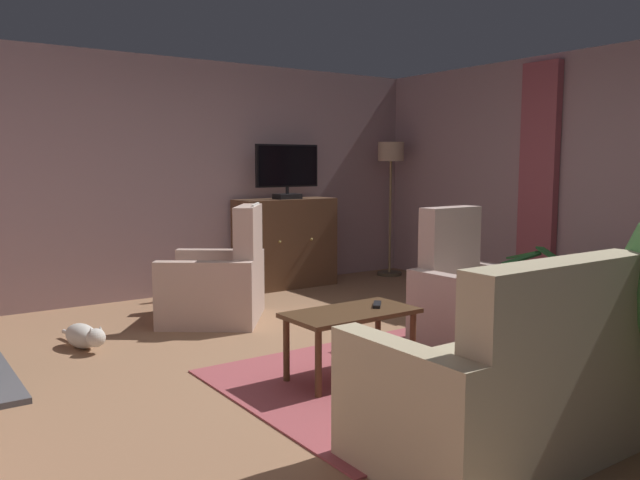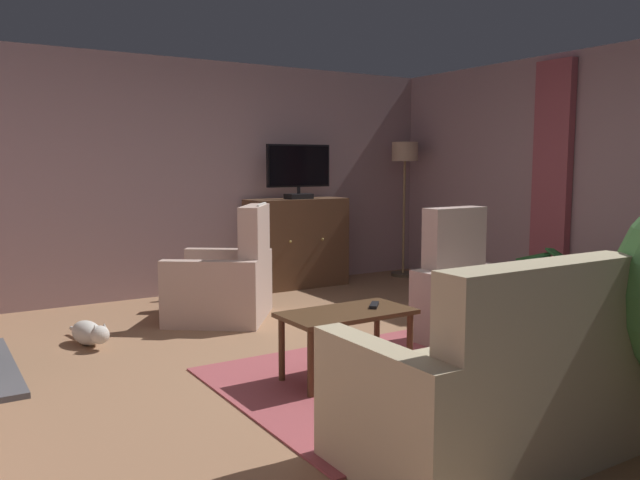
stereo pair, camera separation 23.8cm
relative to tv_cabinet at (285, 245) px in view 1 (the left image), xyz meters
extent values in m
cube|color=#936B4C|center=(-1.11, -2.78, -0.52)|extent=(6.77, 6.76, 0.04)
cube|color=gray|center=(-1.11, 0.35, 0.80)|extent=(6.77, 0.10, 2.60)
cube|color=#A6858B|center=(2.02, -2.78, 0.80)|extent=(0.10, 6.76, 2.60)
cube|color=#A34C56|center=(1.91, -2.08, 0.93)|extent=(0.10, 0.44, 2.19)
cube|color=#9E474C|center=(-1.01, -3.25, -0.50)|extent=(2.45, 1.91, 0.01)
cube|color=#402A1C|center=(0.00, 0.00, -0.47)|extent=(1.15, 0.38, 0.06)
cube|color=brown|center=(0.00, 0.00, 0.02)|extent=(1.21, 0.44, 1.05)
sphere|color=tan|center=(-0.22, -0.23, 0.07)|extent=(0.03, 0.03, 0.03)
sphere|color=tan|center=(0.22, -0.23, 0.07)|extent=(0.03, 0.03, 0.03)
cube|color=black|center=(0.00, -0.05, 0.58)|extent=(0.30, 0.20, 0.06)
cylinder|color=black|center=(0.00, -0.05, 0.65)|extent=(0.04, 0.04, 0.08)
cube|color=black|center=(0.00, -0.05, 0.93)|extent=(0.82, 0.05, 0.49)
cube|color=black|center=(0.00, -0.08, 0.93)|extent=(0.78, 0.01, 0.45)
cube|color=#4C331E|center=(-1.37, -3.05, -0.05)|extent=(0.91, 0.48, 0.03)
cylinder|color=#4C331E|center=(-0.97, -2.86, -0.28)|extent=(0.04, 0.04, 0.44)
cylinder|color=#4C331E|center=(-1.78, -2.87, -0.28)|extent=(0.04, 0.04, 0.44)
cylinder|color=#4C331E|center=(-0.97, -3.23, -0.28)|extent=(0.04, 0.04, 0.44)
cylinder|color=#4C331E|center=(-1.77, -3.24, -0.28)|extent=(0.04, 0.04, 0.44)
cube|color=black|center=(-1.14, -3.05, -0.02)|extent=(0.15, 0.16, 0.02)
cube|color=tan|center=(-1.43, -4.36, -0.28)|extent=(1.17, 0.87, 0.44)
cube|color=tan|center=(-1.43, -4.69, 0.23)|extent=(1.17, 0.20, 0.58)
cube|color=tan|center=(-2.09, -4.36, -0.17)|extent=(0.15, 0.87, 0.66)
cube|color=tan|center=(-0.77, -4.36, -0.17)|extent=(0.15, 0.87, 0.66)
cube|color=#B2A899|center=(-1.37, -4.49, 0.06)|extent=(0.36, 0.13, 0.36)
cube|color=#A3897F|center=(0.01, -2.96, -0.30)|extent=(0.61, 0.83, 0.40)
cube|color=#A3897F|center=(-0.01, -2.65, 0.25)|extent=(0.59, 0.20, 0.70)
cube|color=#A3897F|center=(0.36, -2.94, -0.20)|extent=(0.16, 0.81, 0.60)
cube|color=#A3897F|center=(-0.35, -2.97, -0.20)|extent=(0.16, 0.81, 0.60)
cube|color=#BC9E8E|center=(-1.42, -0.99, -0.30)|extent=(1.09, 1.05, 0.41)
cube|color=#BC9E8E|center=(-1.14, -1.20, 0.24)|extent=(0.54, 0.64, 0.66)
cube|color=#BC9E8E|center=(-1.66, -1.31, -0.20)|extent=(0.77, 0.62, 0.61)
cube|color=#BC9E8E|center=(-1.18, -0.67, -0.20)|extent=(0.77, 0.62, 0.61)
cube|color=white|center=(-1.09, -1.24, 0.47)|extent=(0.26, 0.34, 0.24)
cylinder|color=beige|center=(1.11, -2.71, -0.40)|extent=(0.38, 0.38, 0.21)
cylinder|color=brown|center=(1.11, -2.71, -0.12)|extent=(0.06, 0.06, 0.34)
cube|color=#2D6B33|center=(1.35, -2.66, 0.09)|extent=(0.47, 0.17, 0.20)
cube|color=#2D6B33|center=(1.12, -2.53, 0.09)|extent=(0.09, 0.35, 0.12)
cube|color=#2D6B33|center=(0.91, -2.68, 0.09)|extent=(0.41, 0.15, 0.10)
cube|color=#2D6B33|center=(1.09, -2.94, 0.09)|extent=(0.12, 0.44, 0.19)
ellipsoid|color=beige|center=(-2.69, -1.25, -0.41)|extent=(0.27, 0.41, 0.19)
sphere|color=beige|center=(-2.64, -1.48, -0.38)|extent=(0.15, 0.15, 0.15)
cone|color=beige|center=(-2.60, -1.47, -0.31)|extent=(0.04, 0.04, 0.04)
cone|color=beige|center=(-2.67, -1.49, -0.31)|extent=(0.04, 0.04, 0.04)
cylinder|color=beige|center=(-2.71, -0.96, -0.44)|extent=(0.08, 0.22, 0.04)
cylinder|color=#4C4233|center=(1.55, -0.10, -0.48)|extent=(0.31, 0.31, 0.04)
cylinder|color=olive|center=(1.55, -0.10, 0.24)|extent=(0.03, 0.03, 1.49)
cylinder|color=tan|center=(1.55, -0.10, 1.11)|extent=(0.33, 0.33, 0.24)
camera|label=1|loc=(-3.97, -6.42, 0.96)|focal=36.03mm
camera|label=2|loc=(-3.78, -6.55, 0.96)|focal=36.03mm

